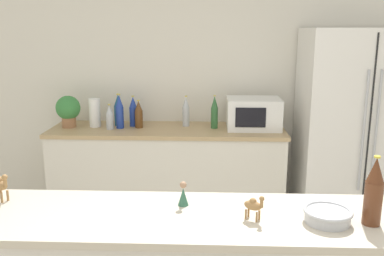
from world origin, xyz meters
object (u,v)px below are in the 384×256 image
at_px(camel_figurine, 254,205).
at_px(wine_bottle, 374,192).
at_px(refrigerator, 354,132).
at_px(back_bottle_6, 110,117).
at_px(fruit_bowl, 328,215).
at_px(back_bottle_1, 120,112).
at_px(potted_plant, 68,110).
at_px(back_bottle_4, 139,115).
at_px(back_bottle_3, 214,113).
at_px(paper_towel_roll, 95,113).
at_px(wise_man_figurine_crimson, 183,195).
at_px(back_bottle_0, 133,112).
at_px(back_bottle_2, 118,110).
at_px(microwave, 253,113).
at_px(camel_figurine_second, 1,184).
at_px(back_bottle_5, 186,112).

bearing_deg(camel_figurine, wine_bottle, -2.44).
xyz_separation_m(refrigerator, camel_figurine, (-1.10, -1.97, 0.13)).
bearing_deg(back_bottle_6, fruit_bowl, -54.11).
distance_m(back_bottle_1, back_bottle_6, 0.10).
height_order(potted_plant, back_bottle_4, potted_plant).
relative_size(fruit_bowl, camel_figurine, 1.77).
bearing_deg(back_bottle_3, paper_towel_roll, 178.99).
bearing_deg(back_bottle_1, wise_man_figurine_crimson, -69.55).
relative_size(back_bottle_0, wine_bottle, 0.92).
bearing_deg(back_bottle_2, microwave, -3.58).
bearing_deg(wine_bottle, camel_figurine, 177.56).
height_order(wine_bottle, fruit_bowl, wine_bottle).
height_order(camel_figurine, wise_man_figurine_crimson, same).
distance_m(microwave, camel_figurine_second, 2.36).
bearing_deg(fruit_bowl, back_bottle_4, 119.82).
distance_m(potted_plant, back_bottle_5, 1.09).
height_order(camel_figurine_second, wise_man_figurine_crimson, camel_figurine_second).
relative_size(potted_plant, back_bottle_1, 0.93).
distance_m(wine_bottle, fruit_bowl, 0.22).
distance_m(paper_towel_roll, back_bottle_6, 0.19).
bearing_deg(camel_figurine, wise_man_figurine_crimson, 155.36).
distance_m(back_bottle_4, camel_figurine, 2.21).
distance_m(back_bottle_0, camel_figurine, 2.29).
height_order(wine_bottle, wise_man_figurine_crimson, wine_bottle).
bearing_deg(camel_figurine_second, back_bottle_2, 84.73).
bearing_deg(potted_plant, fruit_bowl, -48.21).
bearing_deg(microwave, camel_figurine_second, -127.48).
distance_m(back_bottle_0, wine_bottle, 2.56).
relative_size(potted_plant, back_bottle_5, 1.02).
relative_size(back_bottle_5, camel_figurine, 2.36).
xyz_separation_m(camel_figurine, camel_figurine_second, (-1.24, 0.17, 0.01)).
height_order(camel_figurine, camel_figurine_second, camel_figurine_second).
bearing_deg(wise_man_figurine_crimson, wine_bottle, -11.53).
xyz_separation_m(paper_towel_roll, back_bottle_1, (0.25, -0.05, 0.02)).
height_order(back_bottle_1, fruit_bowl, back_bottle_1).
distance_m(back_bottle_5, wine_bottle, 2.34).
bearing_deg(back_bottle_6, potted_plant, 169.79).
height_order(microwave, camel_figurine_second, microwave).
height_order(refrigerator, back_bottle_6, refrigerator).
bearing_deg(back_bottle_5, back_bottle_0, -177.60).
height_order(microwave, fruit_bowl, microwave).
height_order(back_bottle_6, wine_bottle, wine_bottle).
bearing_deg(paper_towel_roll, back_bottle_5, 3.96).
bearing_deg(back_bottle_3, back_bottle_0, 175.66).
bearing_deg(back_bottle_2, wise_man_figurine_crimson, -69.71).
xyz_separation_m(back_bottle_0, camel_figurine_second, (-0.33, -1.93, 0.00)).
bearing_deg(back_bottle_2, back_bottle_3, -5.05).
xyz_separation_m(back_bottle_3, wise_man_figurine_crimson, (-0.17, -1.90, -0.04)).
xyz_separation_m(microwave, back_bottle_6, (-1.31, -0.08, -0.03)).
bearing_deg(back_bottle_2, fruit_bowl, -57.10).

